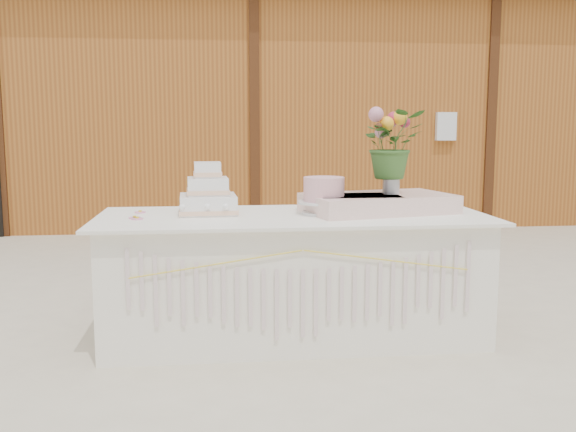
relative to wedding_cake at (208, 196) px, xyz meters
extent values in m
plane|color=beige|center=(0.52, -0.11, -0.88)|extent=(80.00, 80.00, 0.00)
cube|color=#9A5A20|center=(0.52, 5.89, 0.62)|extent=(12.00, 4.00, 3.00)
cube|color=#39291F|center=(0.52, 5.89, 2.27)|extent=(12.60, 4.60, 0.30)
cube|color=white|center=(0.52, -0.11, -0.50)|extent=(2.28, 0.88, 0.75)
cube|color=white|center=(0.52, -0.11, -0.12)|extent=(2.40, 1.00, 0.02)
cube|color=white|center=(0.00, 0.00, -0.05)|extent=(0.36, 0.36, 0.12)
cube|color=#FFC6A1|center=(0.00, 0.00, -0.09)|extent=(0.37, 0.37, 0.03)
cube|color=white|center=(0.00, 0.00, 0.06)|extent=(0.26, 0.26, 0.11)
cube|color=#FFC6A1|center=(0.00, 0.00, 0.03)|extent=(0.27, 0.27, 0.03)
cube|color=white|center=(0.00, 0.00, 0.16)|extent=(0.17, 0.17, 0.10)
cube|color=#FFC6A1|center=(0.00, 0.00, 0.14)|extent=(0.18, 0.18, 0.03)
cylinder|color=silver|center=(0.71, -0.11, -0.10)|extent=(0.27, 0.27, 0.02)
cylinder|color=silver|center=(0.71, -0.11, -0.07)|extent=(0.08, 0.08, 0.05)
cylinder|color=silver|center=(0.71, -0.11, -0.03)|extent=(0.32, 0.32, 0.01)
cylinder|color=#EAA9B3|center=(0.71, -0.11, 0.05)|extent=(0.25, 0.25, 0.15)
cube|color=#FFD7CD|center=(1.07, -0.05, -0.05)|extent=(1.00, 0.72, 0.11)
cylinder|color=#BBBBC0|center=(1.16, -0.04, 0.08)|extent=(0.11, 0.11, 0.15)
imported|color=#355E25|center=(1.16, -0.04, 0.37)|extent=(0.43, 0.38, 0.43)
camera|label=1|loc=(0.06, -4.00, 0.44)|focal=40.00mm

